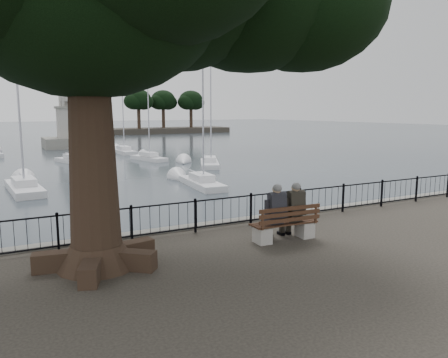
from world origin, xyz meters
TOP-DOWN VIEW (x-y plane):
  - harbor at (0.00, 3.00)m, footprint 260.00×260.00m
  - railing at (0.00, 2.50)m, footprint 22.06×0.06m
  - bench at (0.96, 0.52)m, footprint 2.04×0.70m
  - person_left at (0.65, 0.65)m, footprint 0.50×0.85m
  - person_right at (1.29, 0.62)m, footprint 0.50×0.85m
  - lion_monument at (2.00, 49.94)m, footprint 5.84×5.84m
  - sailboat_b at (-4.98, 18.38)m, footprint 1.99×5.77m
  - sailboat_c at (5.06, 15.17)m, footprint 1.84×5.25m
  - sailboat_d at (9.96, 24.16)m, footprint 3.44×5.38m
  - sailboat_f at (-0.14, 32.06)m, footprint 2.67×4.94m
  - sailboat_g at (6.41, 38.97)m, footprint 1.71×5.22m
  - sailboat_i at (6.71, 30.91)m, footprint 2.42×4.94m
  - far_shore at (25.54, 79.46)m, footprint 30.00×8.60m

SIDE VIEW (x-z plane):
  - sailboat_d at x=9.96m, z-range -5.31..3.88m
  - sailboat_c at x=5.06m, z-range -5.37..3.95m
  - sailboat_g at x=6.41m, z-range -5.54..4.14m
  - sailboat_i at x=6.71m, z-range -5.47..4.08m
  - sailboat_f at x=-0.14m, z-range -5.53..4.14m
  - sailboat_b at x=-4.98m, z-range -6.79..5.49m
  - harbor at x=0.00m, z-range -1.10..0.10m
  - bench at x=0.96m, z-range -0.16..0.90m
  - railing at x=0.00m, z-range 0.06..1.06m
  - person_left at x=0.65m, z-range -0.07..1.62m
  - person_right at x=1.29m, z-range -0.07..1.62m
  - lion_monument at x=2.00m, z-range -3.17..5.49m
  - far_shore at x=25.54m, z-range -1.59..7.59m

